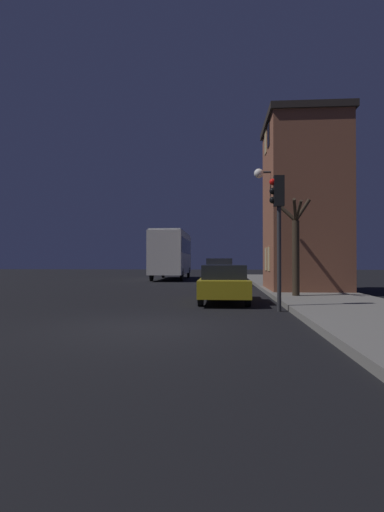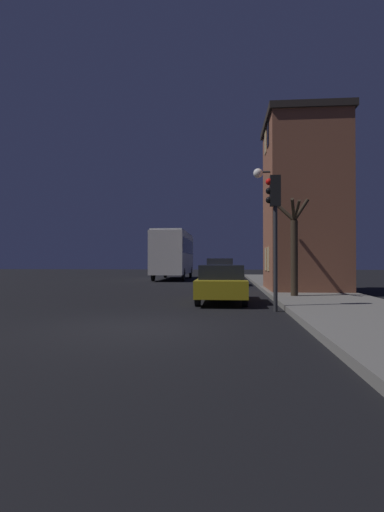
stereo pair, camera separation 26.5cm
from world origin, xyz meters
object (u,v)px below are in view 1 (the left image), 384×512
traffic_light (278,214)px  car_mid_lane (219,271)px  bus (172,252)px  car_near_lane (224,283)px  streetlamp (271,205)px  bare_tree (294,242)px

traffic_light → car_mid_lane: 12.92m
car_mid_lane → traffic_light: bearing=-81.9°
bus → car_near_lane: size_ratio=2.13×
traffic_light → car_mid_lane: (-1.79, 12.63, -2.04)m
car_near_lane → car_mid_lane: bearing=91.2°
bus → car_near_lane: (4.11, -17.63, -1.54)m
car_near_lane → car_mid_lane: car_mid_lane is taller
streetlamp → bus: bearing=113.4°
streetlamp → car_near_lane: (-2.09, -3.31, -3.22)m
bare_tree → car_mid_lane: 9.68m
streetlamp → bare_tree: streetlamp is taller
streetlamp → car_near_lane: size_ratio=1.27×
car_near_lane → car_mid_lane: (-0.22, 10.13, 0.14)m
traffic_light → bare_tree: bearing=72.7°
streetlamp → car_mid_lane: bearing=108.7°
car_mid_lane → streetlamp: bearing=-71.3°
streetlamp → bus: (-6.19, 14.32, -1.68)m
traffic_light → bus: size_ratio=0.44×
car_mid_lane → bus: bearing=117.4°
car_mid_lane → car_near_lane: bearing=-88.8°
streetlamp → traffic_light: streetlamp is taller
bus → car_near_lane: bus is taller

